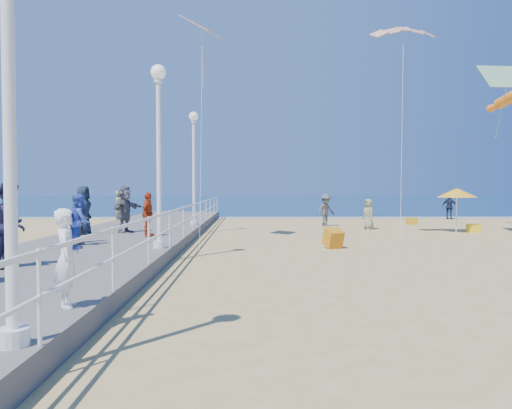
{
  "coord_description": "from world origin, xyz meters",
  "views": [
    {
      "loc": [
        -2.69,
        -14.55,
        2.18
      ],
      "look_at": [
        -2.5,
        2.0,
        1.6
      ],
      "focal_mm": 35.0,
      "sensor_mm": 36.0,
      "label": 1
    }
  ],
  "objects_px": {
    "box_kite": "(333,240)",
    "beach_chair_right": "(474,228)",
    "woman_holding_toddler": "(67,258)",
    "beach_walker_a": "(326,210)",
    "spectator_6": "(120,207)",
    "spectator_5": "(125,209)",
    "lamp_post_mid": "(159,136)",
    "toddler_held": "(80,221)",
    "lamp_post_far": "(194,156)",
    "lamp_post_near": "(8,52)",
    "spectator_3": "(148,214)",
    "beach_walker_c": "(368,214)",
    "spectator_4": "(83,210)",
    "spectator_0": "(78,219)",
    "beach_walker_b": "(450,207)",
    "spectator_7": "(11,225)",
    "beach_chair_left": "(412,221)",
    "beach_umbrella": "(457,193)"
  },
  "relations": [
    {
      "from": "beach_walker_a",
      "to": "toddler_held",
      "type": "bearing_deg",
      "value": -142.93
    },
    {
      "from": "woman_holding_toddler",
      "to": "beach_walker_c",
      "type": "bearing_deg",
      "value": -39.76
    },
    {
      "from": "lamp_post_near",
      "to": "spectator_3",
      "type": "relative_size",
      "value": 3.34
    },
    {
      "from": "lamp_post_mid",
      "to": "toddler_held",
      "type": "distance_m",
      "value": 7.33
    },
    {
      "from": "woman_holding_toddler",
      "to": "box_kite",
      "type": "relative_size",
      "value": 2.44
    },
    {
      "from": "spectator_3",
      "to": "spectator_6",
      "type": "distance_m",
      "value": 6.58
    },
    {
      "from": "box_kite",
      "to": "beach_chair_right",
      "type": "bearing_deg",
      "value": 18.46
    },
    {
      "from": "spectator_0",
      "to": "spectator_7",
      "type": "height_order",
      "value": "spectator_7"
    },
    {
      "from": "lamp_post_far",
      "to": "toddler_held",
      "type": "xyz_separation_m",
      "value": [
        0.1,
        -16.05,
        -2.0
      ]
    },
    {
      "from": "spectator_4",
      "to": "beach_walker_a",
      "type": "xyz_separation_m",
      "value": [
        10.49,
        8.9,
        -0.42
      ]
    },
    {
      "from": "lamp_post_mid",
      "to": "toddler_held",
      "type": "height_order",
      "value": "lamp_post_mid"
    },
    {
      "from": "beach_walker_b",
      "to": "beach_chair_right",
      "type": "relative_size",
      "value": 3.12
    },
    {
      "from": "beach_chair_left",
      "to": "beach_walker_c",
      "type": "bearing_deg",
      "value": -135.41
    },
    {
      "from": "spectator_0",
      "to": "beach_chair_right",
      "type": "xyz_separation_m",
      "value": [
        16.25,
        7.87,
        -0.98
      ]
    },
    {
      "from": "lamp_post_far",
      "to": "spectator_0",
      "type": "height_order",
      "value": "lamp_post_far"
    },
    {
      "from": "lamp_post_mid",
      "to": "spectator_5",
      "type": "height_order",
      "value": "lamp_post_mid"
    },
    {
      "from": "beach_umbrella",
      "to": "box_kite",
      "type": "bearing_deg",
      "value": -138.49
    },
    {
      "from": "lamp_post_near",
      "to": "beach_umbrella",
      "type": "xyz_separation_m",
      "value": [
        12.57,
        18.22,
        -1.75
      ]
    },
    {
      "from": "spectator_6",
      "to": "lamp_post_near",
      "type": "bearing_deg",
      "value": -147.04
    },
    {
      "from": "beach_walker_b",
      "to": "spectator_7",
      "type": "bearing_deg",
      "value": 85.67
    },
    {
      "from": "beach_walker_a",
      "to": "lamp_post_far",
      "type": "bearing_deg",
      "value": 176.39
    },
    {
      "from": "woman_holding_toddler",
      "to": "spectator_6",
      "type": "height_order",
      "value": "spectator_6"
    },
    {
      "from": "beach_chair_left",
      "to": "lamp_post_far",
      "type": "bearing_deg",
      "value": -156.23
    },
    {
      "from": "lamp_post_far",
      "to": "beach_chair_right",
      "type": "bearing_deg",
      "value": 0.99
    },
    {
      "from": "spectator_0",
      "to": "beach_umbrella",
      "type": "bearing_deg",
      "value": -49.3
    },
    {
      "from": "lamp_post_mid",
      "to": "beach_walker_a",
      "type": "distance_m",
      "value": 15.04
    },
    {
      "from": "spectator_4",
      "to": "box_kite",
      "type": "distance_m",
      "value": 9.34
    },
    {
      "from": "spectator_6",
      "to": "beach_walker_a",
      "type": "relative_size",
      "value": 0.9
    },
    {
      "from": "spectator_7",
      "to": "toddler_held",
      "type": "bearing_deg",
      "value": -145.28
    },
    {
      "from": "spectator_5",
      "to": "beach_chair_left",
      "type": "height_order",
      "value": "spectator_5"
    },
    {
      "from": "lamp_post_far",
      "to": "woman_holding_toddler",
      "type": "xyz_separation_m",
      "value": [
        -0.05,
        -16.2,
        -2.53
      ]
    },
    {
      "from": "lamp_post_far",
      "to": "beach_walker_c",
      "type": "relative_size",
      "value": 3.39
    },
    {
      "from": "toddler_held",
      "to": "box_kite",
      "type": "xyz_separation_m",
      "value": [
        5.51,
        10.12,
        -1.37
      ]
    },
    {
      "from": "spectator_4",
      "to": "beach_chair_right",
      "type": "relative_size",
      "value": 3.33
    },
    {
      "from": "lamp_post_near",
      "to": "box_kite",
      "type": "height_order",
      "value": "lamp_post_near"
    },
    {
      "from": "woman_holding_toddler",
      "to": "beach_chair_left",
      "type": "bearing_deg",
      "value": -43.37
    },
    {
      "from": "spectator_3",
      "to": "spectator_6",
      "type": "relative_size",
      "value": 0.99
    },
    {
      "from": "spectator_0",
      "to": "beach_walker_b",
      "type": "xyz_separation_m",
      "value": [
        18.97,
        17.56,
        -0.32
      ]
    },
    {
      "from": "woman_holding_toddler",
      "to": "beach_walker_a",
      "type": "xyz_separation_m",
      "value": [
        6.93,
        20.28,
        -0.23
      ]
    },
    {
      "from": "spectator_3",
      "to": "spectator_5",
      "type": "bearing_deg",
      "value": 44.63
    },
    {
      "from": "lamp_post_far",
      "to": "spectator_7",
      "type": "height_order",
      "value": "lamp_post_far"
    },
    {
      "from": "lamp_post_far",
      "to": "spectator_5",
      "type": "relative_size",
      "value": 2.9
    },
    {
      "from": "spectator_6",
      "to": "beach_umbrella",
      "type": "height_order",
      "value": "beach_umbrella"
    },
    {
      "from": "box_kite",
      "to": "beach_walker_c",
      "type": "bearing_deg",
      "value": 48.63
    },
    {
      "from": "lamp_post_far",
      "to": "spectator_3",
      "type": "height_order",
      "value": "lamp_post_far"
    },
    {
      "from": "toddler_held",
      "to": "lamp_post_far",
      "type": "bearing_deg",
      "value": -13.64
    },
    {
      "from": "spectator_4",
      "to": "spectator_6",
      "type": "distance_m",
      "value": 5.26
    },
    {
      "from": "lamp_post_far",
      "to": "spectator_3",
      "type": "xyz_separation_m",
      "value": [
        -1.03,
        -5.6,
        -2.46
      ]
    },
    {
      "from": "spectator_5",
      "to": "beach_walker_a",
      "type": "bearing_deg",
      "value": -28.43
    },
    {
      "from": "lamp_post_mid",
      "to": "spectator_6",
      "type": "relative_size",
      "value": 3.29
    }
  ]
}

